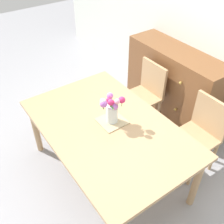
# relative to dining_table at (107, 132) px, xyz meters

# --- Properties ---
(ground_plane) EXTENTS (12.00, 12.00, 0.00)m
(ground_plane) POSITION_rel_dining_table_xyz_m (0.00, 0.00, -0.66)
(ground_plane) COLOR #939399
(dining_table) EXTENTS (1.76, 1.13, 0.74)m
(dining_table) POSITION_rel_dining_table_xyz_m (0.00, 0.00, 0.00)
(dining_table) COLOR tan
(dining_table) RESTS_ON ground_plane
(chair_left) EXTENTS (0.42, 0.42, 0.90)m
(chair_left) POSITION_rel_dining_table_xyz_m (-0.45, 0.90, -0.14)
(chair_left) COLOR tan
(chair_left) RESTS_ON ground_plane
(chair_right) EXTENTS (0.42, 0.42, 0.90)m
(chair_right) POSITION_rel_dining_table_xyz_m (0.45, 0.90, -0.14)
(chair_right) COLOR tan
(chair_right) RESTS_ON ground_plane
(dresser) EXTENTS (1.40, 0.47, 1.00)m
(dresser) POSITION_rel_dining_table_xyz_m (-0.38, 1.33, -0.16)
(dresser) COLOR brown
(dresser) RESTS_ON ground_plane
(placemat) EXTENTS (0.26, 0.26, 0.01)m
(placemat) POSITION_rel_dining_table_xyz_m (-0.03, 0.08, 0.08)
(placemat) COLOR tan
(placemat) RESTS_ON dining_table
(flower_vase) EXTENTS (0.20, 0.23, 0.31)m
(flower_vase) POSITION_rel_dining_table_xyz_m (-0.03, 0.07, 0.25)
(flower_vase) COLOR silver
(flower_vase) RESTS_ON placemat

